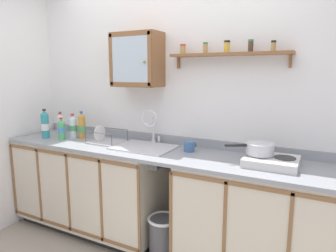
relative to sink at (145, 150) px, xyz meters
The scene contains 18 objects.
back_wall 0.53m from the sink, 62.56° to the left, with size 3.81×0.07×2.66m.
lower_cabinet_run 0.79m from the sink, behind, with size 1.61×0.61×0.91m.
lower_cabinet_run_right 1.18m from the sink, ahead, with size 1.32×0.61×0.91m.
countertop 0.15m from the sink, 14.80° to the right, with size 3.17×0.63×0.03m, color gray.
backsplash 0.30m from the sink, 59.42° to the left, with size 3.17×0.02×0.08m, color gray.
sink is the anchor object (origin of this frame).
hot_plate_stove 1.12m from the sink, ahead, with size 0.38×0.34×0.07m.
saucepan 1.03m from the sink, ahead, with size 0.35×0.25×0.09m.
bottle_opaque_white_0 1.08m from the sink, behind, with size 0.07×0.07×0.26m.
bottle_soda_green_1 0.95m from the sink, behind, with size 0.07×0.07×0.23m.
bottle_detergent_teal_2 1.16m from the sink, behind, with size 0.08×0.08×0.31m.
bottle_water_clear_3 0.90m from the sink, behind, with size 0.08×0.08×0.26m.
bottle_juice_amber_4 0.81m from the sink, behind, with size 0.08×0.08×0.28m.
dish_rack 0.45m from the sink, behind, with size 0.34×0.27×0.17m.
mug 0.43m from the sink, ahead, with size 0.09×0.13×0.09m.
wall_cabinet 0.84m from the sink, 139.32° to the left, with size 0.47×0.28×0.50m.
spice_shelf 1.12m from the sink, 15.54° to the left, with size 1.01×0.14×0.22m.
trash_bin 0.79m from the sink, 32.98° to the right, with size 0.27×0.27×0.40m.
Camera 1 is at (1.29, -1.91, 1.62)m, focal length 32.16 mm.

